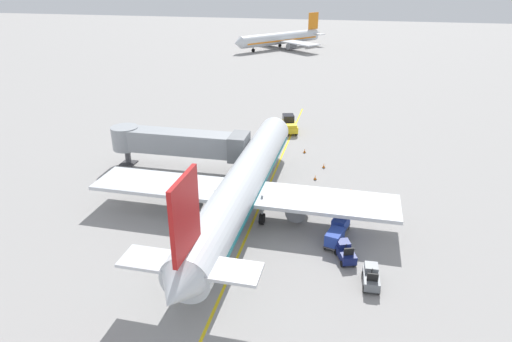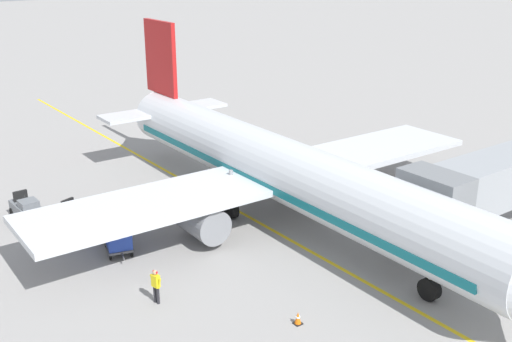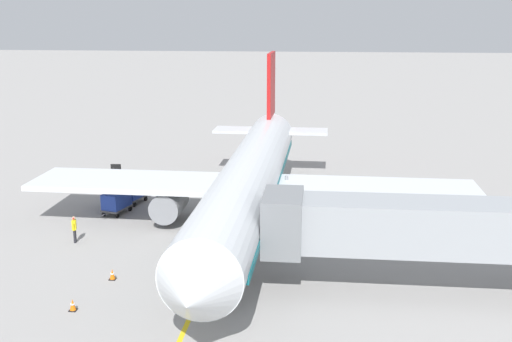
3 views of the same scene
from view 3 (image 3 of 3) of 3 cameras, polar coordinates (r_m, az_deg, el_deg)
ground_plane at (r=43.42m, az=-2.09°, el=-4.35°), size 400.00×400.00×0.00m
gate_lead_in_line at (r=43.42m, az=-2.09°, el=-4.34°), size 0.24×80.00×0.01m
parked_airliner at (r=40.89m, az=-0.56°, el=-0.85°), size 30.07×37.24×10.63m
jet_bridge at (r=32.38m, az=15.99°, el=-5.00°), size 17.20×3.50×4.98m
baggage_tug_lead at (r=52.74m, az=-12.95°, el=-0.54°), size 1.38×2.55×1.62m
baggage_tug_trailing at (r=49.35m, az=-11.76°, el=-1.49°), size 2.00×2.76×1.62m
baggage_cart_front at (r=45.18m, az=-12.69°, el=-2.69°), size 1.82×2.98×1.58m
baggage_cart_second_in_train at (r=47.43m, az=-11.23°, el=-1.81°), size 1.82×2.98×1.58m
ground_crew_wing_walker at (r=40.22m, az=-16.35°, el=-5.03°), size 0.33×0.72×1.69m
safety_cone_nose_left at (r=34.51m, az=-13.06°, el=-9.24°), size 0.36×0.36×0.59m
safety_cone_nose_right at (r=31.63m, az=-16.49°, el=-11.72°), size 0.36×0.36×0.59m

